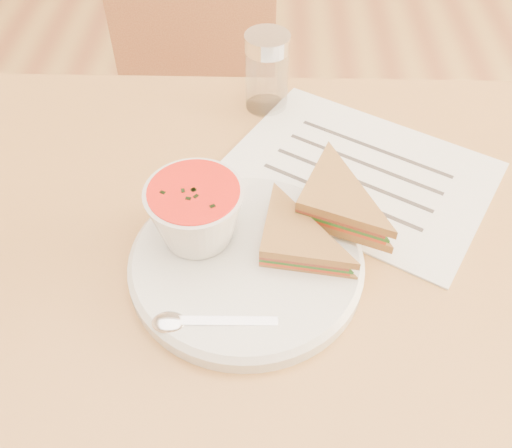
# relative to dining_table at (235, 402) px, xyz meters

# --- Properties ---
(dining_table) EXTENTS (1.00, 0.70, 0.75)m
(dining_table) POSITION_rel_dining_table_xyz_m (0.00, 0.00, 0.00)
(dining_table) COLOR olive
(dining_table) RESTS_ON floor
(chair_far) EXTENTS (0.44, 0.44, 0.86)m
(chair_far) POSITION_rel_dining_table_xyz_m (-0.10, 0.65, 0.05)
(chair_far) COLOR brown
(chair_far) RESTS_ON floor
(plate) EXTENTS (0.27, 0.27, 0.02)m
(plate) POSITION_rel_dining_table_xyz_m (0.02, -0.02, 0.38)
(plate) COLOR silver
(plate) RESTS_ON dining_table
(soup_bowl) EXTENTS (0.13, 0.13, 0.07)m
(soup_bowl) POSITION_rel_dining_table_xyz_m (-0.03, 0.01, 0.43)
(soup_bowl) COLOR silver
(soup_bowl) RESTS_ON plate
(sandwich_half_a) EXTENTS (0.12, 0.12, 0.03)m
(sandwich_half_a) POSITION_rel_dining_table_xyz_m (0.04, -0.03, 0.41)
(sandwich_half_a) COLOR #A27239
(sandwich_half_a) RESTS_ON plate
(sandwich_half_b) EXTENTS (0.14, 0.14, 0.03)m
(sandwich_half_b) POSITION_rel_dining_table_xyz_m (0.08, 0.02, 0.42)
(sandwich_half_b) COLOR #A27239
(sandwich_half_b) RESTS_ON plate
(spoon) EXTENTS (0.17, 0.04, 0.01)m
(spoon) POSITION_rel_dining_table_xyz_m (0.00, -0.10, 0.40)
(spoon) COLOR silver
(spoon) RESTS_ON plate
(paper_menu) EXTENTS (0.39, 0.36, 0.00)m
(paper_menu) POSITION_rel_dining_table_xyz_m (0.16, 0.14, 0.38)
(paper_menu) COLOR white
(paper_menu) RESTS_ON dining_table
(condiment_shaker) EXTENTS (0.08, 0.08, 0.11)m
(condiment_shaker) POSITION_rel_dining_table_xyz_m (0.04, 0.28, 0.43)
(condiment_shaker) COLOR silver
(condiment_shaker) RESTS_ON dining_table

